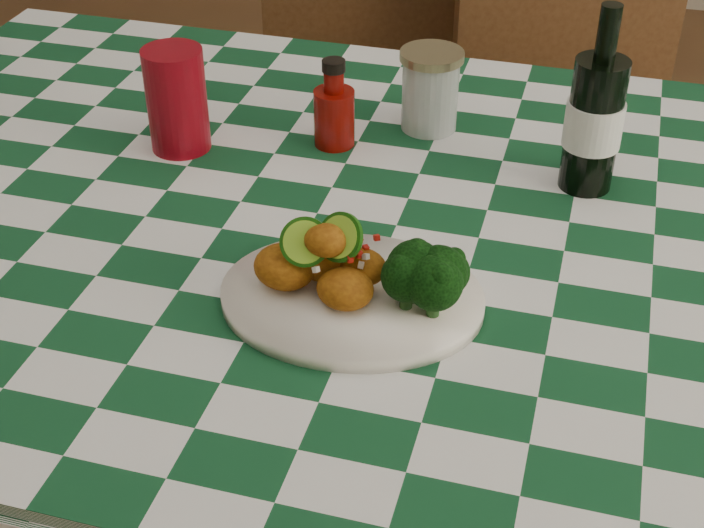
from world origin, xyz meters
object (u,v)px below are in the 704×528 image
(red_tumbler, at_px, (177,100))
(ketchup_bottle, at_px, (334,103))
(plate, at_px, (352,298))
(mason_jar, at_px, (430,90))
(fried_chicken_pile, at_px, (329,257))
(dining_table, at_px, (389,449))
(wooden_chair_left, at_px, (366,142))
(wooden_chair_right, at_px, (587,161))
(beer_bottle, at_px, (597,100))

(red_tumbler, distance_m, ketchup_bottle, 0.21)
(plate, height_order, mason_jar, mason_jar)
(plate, bearing_deg, mason_jar, 90.74)
(fried_chicken_pile, bearing_deg, dining_table, 77.70)
(wooden_chair_left, height_order, wooden_chair_right, wooden_chair_right)
(fried_chicken_pile, relative_size, wooden_chair_right, 0.13)
(mason_jar, height_order, beer_bottle, beer_bottle)
(ketchup_bottle, relative_size, mason_jar, 1.08)
(fried_chicken_pile, bearing_deg, wooden_chair_left, 102.30)
(plate, distance_m, wooden_chair_left, 1.01)
(ketchup_bottle, bearing_deg, dining_table, -53.55)
(fried_chicken_pile, distance_m, beer_bottle, 0.42)
(dining_table, distance_m, mason_jar, 0.52)
(wooden_chair_left, xyz_separation_m, wooden_chair_right, (0.45, -0.02, 0.04))
(beer_bottle, bearing_deg, plate, -124.55)
(dining_table, distance_m, wooden_chair_left, 0.80)
(wooden_chair_right, bearing_deg, wooden_chair_left, 155.19)
(dining_table, distance_m, fried_chicken_pile, 0.48)
(ketchup_bottle, xyz_separation_m, wooden_chair_right, (0.34, 0.56, -0.35))
(red_tumbler, height_order, wooden_chair_left, wooden_chair_left)
(mason_jar, xyz_separation_m, beer_bottle, (0.23, -0.10, 0.06))
(dining_table, relative_size, fried_chicken_pile, 12.84)
(plate, distance_m, fried_chicken_pile, 0.06)
(dining_table, bearing_deg, red_tumbler, 161.31)
(dining_table, distance_m, beer_bottle, 0.58)
(plate, distance_m, ketchup_bottle, 0.37)
(plate, bearing_deg, fried_chicken_pile, 180.00)
(red_tumbler, height_order, wooden_chair_right, wooden_chair_right)
(plate, height_order, wooden_chair_left, wooden_chair_left)
(plate, height_order, wooden_chair_right, wooden_chair_right)
(dining_table, height_order, red_tumbler, red_tumbler)
(beer_bottle, bearing_deg, fried_chicken_pile, -127.55)
(dining_table, relative_size, plate, 5.72)
(ketchup_bottle, height_order, wooden_chair_right, wooden_chair_right)
(beer_bottle, height_order, wooden_chair_right, beer_bottle)
(dining_table, bearing_deg, ketchup_bottle, 126.45)
(plate, bearing_deg, beer_bottle, 55.45)
(beer_bottle, bearing_deg, wooden_chair_left, 127.06)
(dining_table, relative_size, ketchup_bottle, 13.23)
(mason_jar, bearing_deg, plate, -89.26)
(beer_bottle, height_order, wooden_chair_left, beer_bottle)
(dining_table, relative_size, mason_jar, 14.25)
(beer_bottle, bearing_deg, wooden_chair_right, 90.31)
(wooden_chair_left, bearing_deg, plate, -93.35)
(plate, xyz_separation_m, mason_jar, (-0.01, 0.43, 0.05))
(wooden_chair_right, bearing_deg, dining_table, -128.24)
(dining_table, bearing_deg, beer_bottle, 36.60)
(wooden_chair_left, bearing_deg, wooden_chair_right, -19.72)
(ketchup_bottle, relative_size, wooden_chair_right, 0.12)
(ketchup_bottle, xyz_separation_m, beer_bottle, (0.35, -0.02, 0.06))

